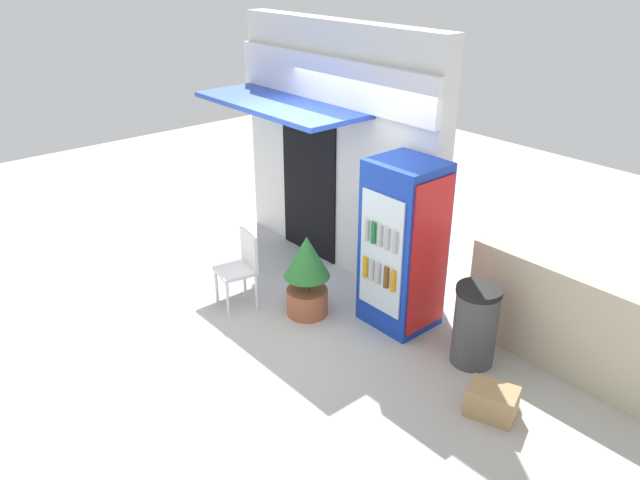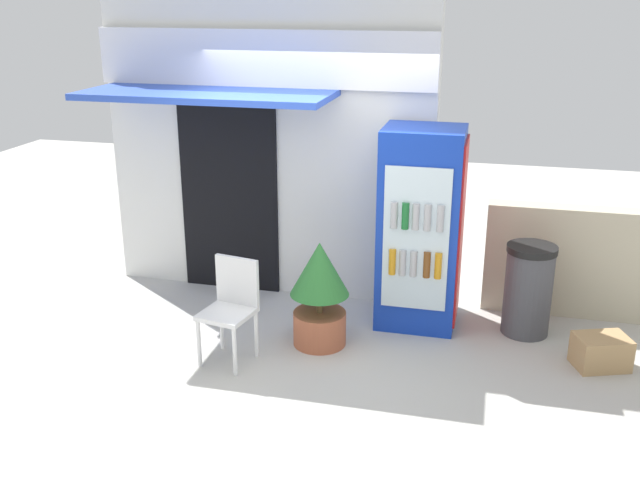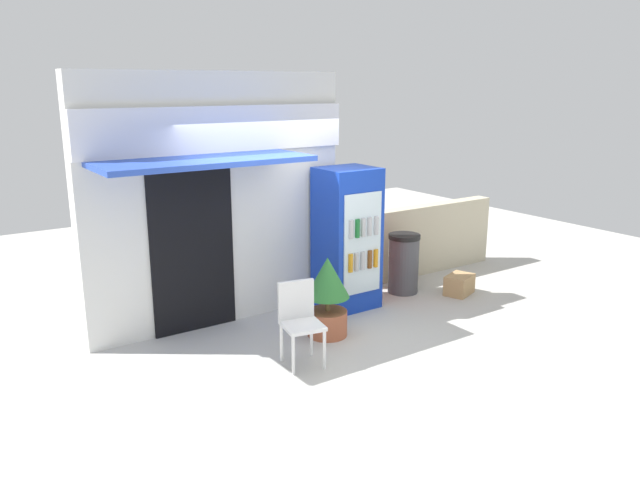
% 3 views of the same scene
% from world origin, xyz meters
% --- Properties ---
extents(ground, '(16.00, 16.00, 0.00)m').
position_xyz_m(ground, '(0.00, 0.00, 0.00)').
color(ground, beige).
extents(storefront_building, '(3.38, 1.22, 3.09)m').
position_xyz_m(storefront_building, '(-0.69, 1.42, 1.60)').
color(storefront_building, silver).
rests_on(storefront_building, ground).
extents(drink_cooler, '(0.75, 0.71, 1.89)m').
position_xyz_m(drink_cooler, '(0.96, 0.94, 0.95)').
color(drink_cooler, '#1438B2').
rests_on(drink_cooler, ground).
extents(plastic_chair, '(0.48, 0.48, 0.90)m').
position_xyz_m(plastic_chair, '(-0.51, -0.18, 0.52)').
color(plastic_chair, white).
rests_on(plastic_chair, ground).
extents(potted_plant_near_shop, '(0.53, 0.53, 0.97)m').
position_xyz_m(potted_plant_near_shop, '(0.16, 0.25, 0.53)').
color(potted_plant_near_shop, '#AD5B3D').
rests_on(potted_plant_near_shop, ground).
extents(trash_bin, '(0.45, 0.45, 0.86)m').
position_xyz_m(trash_bin, '(1.97, 0.94, 0.43)').
color(trash_bin, '#47474C').
rests_on(trash_bin, ground).
extents(stone_boundary_wall, '(2.68, 0.24, 1.09)m').
position_xyz_m(stone_boundary_wall, '(2.90, 1.49, 0.55)').
color(stone_boundary_wall, beige).
rests_on(stone_boundary_wall, ground).
extents(cardboard_box, '(0.52, 0.44, 0.28)m').
position_xyz_m(cardboard_box, '(2.58, 0.42, 0.14)').
color(cardboard_box, tan).
rests_on(cardboard_box, ground).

